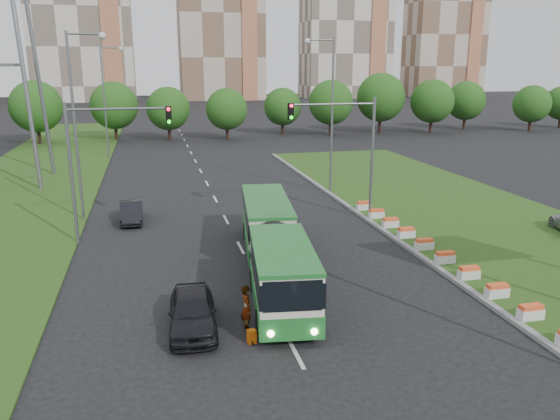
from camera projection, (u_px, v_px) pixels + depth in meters
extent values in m
plane|color=black|center=(324.00, 283.00, 25.69)|extent=(360.00, 360.00, 0.00)
cube|color=#234D16|center=(474.00, 219.00, 36.10)|extent=(14.00, 60.00, 0.15)
cube|color=gray|center=(377.00, 226.00, 34.54)|extent=(0.30, 60.00, 0.18)
cube|color=#234D16|center=(24.00, 189.00, 45.17)|extent=(12.00, 110.00, 0.10)
cylinder|color=slate|center=(372.00, 160.00, 35.51)|extent=(0.20, 0.20, 8.00)
cylinder|color=slate|center=(333.00, 104.00, 33.98)|extent=(5.50, 0.14, 0.14)
cube|color=black|center=(291.00, 111.00, 33.46)|extent=(0.32, 0.32, 1.00)
cylinder|color=slate|center=(71.00, 175.00, 30.45)|extent=(0.20, 0.20, 8.00)
cylinder|color=slate|center=(118.00, 109.00, 30.15)|extent=(5.50, 0.14, 0.14)
cube|color=black|center=(169.00, 115.00, 30.87)|extent=(0.32, 0.32, 1.00)
cube|color=beige|center=(80.00, 8.00, 154.60)|extent=(28.00, 15.00, 52.00)
cube|color=#C0AD9A|center=(220.00, 15.00, 163.80)|extent=(25.00, 15.00, 50.00)
cube|color=beige|center=(346.00, 22.00, 173.13)|extent=(27.00, 15.00, 47.00)
cube|color=#C0AD9A|center=(445.00, 35.00, 181.85)|extent=(24.00, 14.00, 40.00)
cube|color=beige|center=(294.00, 275.00, 22.32)|extent=(2.30, 6.35, 2.49)
cube|color=beige|center=(256.00, 222.00, 29.98)|extent=(2.30, 7.73, 2.49)
cylinder|color=black|center=(274.00, 247.00, 25.84)|extent=(2.30, 1.15, 2.30)
cube|color=#1E6B29|center=(294.00, 294.00, 22.53)|extent=(2.38, 6.40, 0.87)
cube|color=#1E6B29|center=(257.00, 236.00, 30.19)|extent=(2.38, 7.78, 0.87)
cube|color=black|center=(294.00, 265.00, 22.21)|extent=(2.38, 6.40, 0.97)
cube|color=black|center=(256.00, 214.00, 29.88)|extent=(2.38, 7.78, 0.97)
imported|color=black|center=(192.00, 311.00, 20.96)|extent=(2.03, 4.53, 1.51)
imported|color=black|center=(131.00, 212.00, 35.64)|extent=(1.44, 4.02, 1.32)
imported|color=gray|center=(247.00, 308.00, 20.87)|extent=(0.49, 0.70, 1.83)
cube|color=#E75C0C|center=(252.00, 336.00, 20.03)|extent=(0.31, 0.26, 0.52)
cylinder|color=black|center=(252.00, 343.00, 19.96)|extent=(0.03, 0.12, 0.12)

